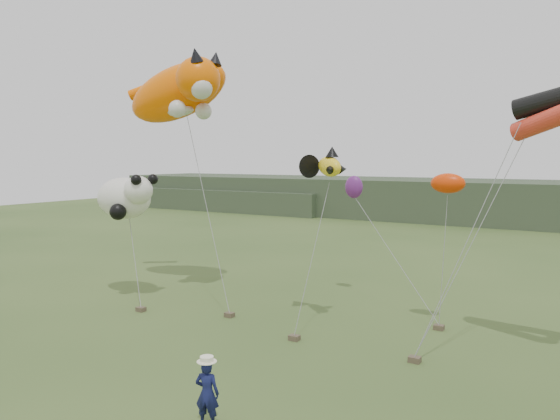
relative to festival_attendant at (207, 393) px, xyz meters
The scene contains 8 objects.
ground 2.43m from the festival_attendant, 119.30° to the left, with size 120.00×120.00×0.00m, color #385123.
headland 46.90m from the festival_attendant, 95.19° to the left, with size 90.00×13.00×4.00m.
festival_attendant is the anchor object (origin of this frame).
sandbag_anchors 7.44m from the festival_attendant, 103.97° to the left, with size 11.56×4.20×0.18m.
cat_kite 16.45m from the festival_attendant, 133.37° to the left, with size 6.97×3.79×3.93m.
fish_kite 10.09m from the festival_attendant, 99.95° to the left, with size 2.45×1.60×1.17m.
panda_kite 13.65m from the festival_attendant, 144.62° to the left, with size 3.26×2.11×2.03m.
misc_kites 12.35m from the festival_attendant, 86.87° to the left, with size 5.90×3.41×1.26m.
Camera 1 is at (8.86, -11.46, 6.18)m, focal length 35.00 mm.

